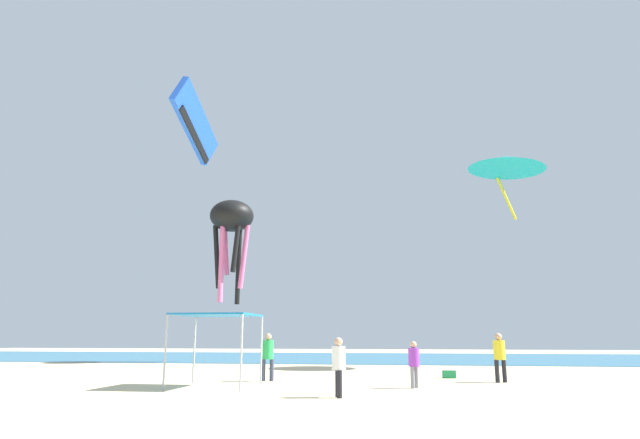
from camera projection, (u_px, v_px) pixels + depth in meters
ground at (315, 391)px, 17.87m from camera, size 110.00×110.00×0.10m
ocean_strip at (367, 357)px, 43.81m from camera, size 110.00×22.71×0.03m
canopy_tent at (217, 318)px, 18.97m from camera, size 2.71×2.62×2.53m
person_near_tent at (339, 362)px, 15.60m from camera, size 0.41×0.45×1.71m
person_leftmost at (268, 353)px, 21.22m from camera, size 0.49×0.44×1.86m
person_central at (499, 353)px, 20.59m from camera, size 0.46×0.44×1.87m
person_rightmost at (414, 360)px, 18.36m from camera, size 0.37×0.39×1.58m
cooler_box at (449, 374)px, 22.56m from camera, size 0.57×0.37×0.35m
kite_delta_teal at (506, 163)px, 32.33m from camera, size 4.91×4.87×3.78m
kite_octopus_black at (232, 221)px, 38.10m from camera, size 4.42×4.42×7.42m
kite_parafoil_blue at (195, 124)px, 31.91m from camera, size 1.03×6.15×3.73m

